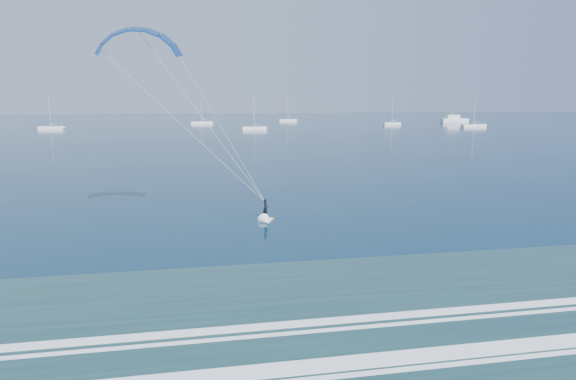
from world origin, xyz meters
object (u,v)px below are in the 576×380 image
(sailboat_5, at_px, (392,124))
(sailboat_4, at_px, (288,120))
(motor_yacht, at_px, (454,119))
(sailboat_6, at_px, (474,125))
(kitesurfer_rig, at_px, (204,120))
(sailboat_3, at_px, (254,128))
(sailboat_1, at_px, (51,128))
(sailboat_2, at_px, (202,123))

(sailboat_5, bearing_deg, sailboat_4, 127.65)
(motor_yacht, height_order, sailboat_6, sailboat_6)
(sailboat_6, bearing_deg, kitesurfer_rig, -127.10)
(sailboat_3, distance_m, sailboat_5, 71.43)
(sailboat_3, bearing_deg, sailboat_1, 167.18)
(sailboat_2, height_order, sailboat_3, sailboat_2)
(sailboat_4, height_order, sailboat_6, sailboat_6)
(kitesurfer_rig, xyz_separation_m, motor_yacht, (130.28, 196.51, -7.44))
(sailboat_5, bearing_deg, sailboat_2, 162.14)
(sailboat_1, bearing_deg, motor_yacht, 9.57)
(sailboat_4, height_order, sailboat_5, sailboat_4)
(kitesurfer_rig, height_order, sailboat_6, kitesurfer_rig)
(kitesurfer_rig, distance_m, sailboat_1, 173.97)
(motor_yacht, xyz_separation_m, sailboat_1, (-182.49, -30.77, -0.82))
(kitesurfer_rig, xyz_separation_m, sailboat_3, (22.96, 148.64, -8.25))
(sailboat_2, distance_m, sailboat_5, 87.95)
(kitesurfer_rig, height_order, sailboat_5, kitesurfer_rig)
(sailboat_3, bearing_deg, sailboat_4, 70.19)
(sailboat_1, xyz_separation_m, sailboat_2, (57.36, 37.43, 0.00))
(sailboat_1, height_order, sailboat_2, sailboat_2)
(sailboat_5, bearing_deg, sailboat_1, -175.76)
(sailboat_4, xyz_separation_m, sailboat_6, (63.60, -74.51, 0.01))
(sailboat_3, bearing_deg, sailboat_2, 108.09)
(sailboat_2, bearing_deg, sailboat_3, -71.91)
(sailboat_1, height_order, sailboat_5, sailboat_1)
(sailboat_1, distance_m, sailboat_5, 141.46)
(sailboat_1, distance_m, sailboat_6, 167.17)
(motor_yacht, relative_size, sailboat_3, 1.12)
(sailboat_1, height_order, sailboat_3, sailboat_3)
(sailboat_4, relative_size, sailboat_5, 1.18)
(motor_yacht, xyz_separation_m, sailboat_6, (-15.96, -45.37, -0.81))
(kitesurfer_rig, distance_m, motor_yacht, 235.89)
(sailboat_1, relative_size, sailboat_2, 0.93)
(sailboat_1, bearing_deg, kitesurfer_rig, -72.51)
(motor_yacht, bearing_deg, sailboat_1, -170.43)
(sailboat_3, xyz_separation_m, sailboat_6, (91.35, 2.50, 0.01))
(motor_yacht, bearing_deg, sailboat_4, 159.89)
(kitesurfer_rig, relative_size, sailboat_5, 1.61)
(kitesurfer_rig, relative_size, sailboat_6, 1.26)
(sailboat_3, xyz_separation_m, sailboat_5, (65.90, 27.56, -0.01))
(sailboat_5, distance_m, sailboat_6, 35.72)
(kitesurfer_rig, bearing_deg, sailboat_4, 77.33)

